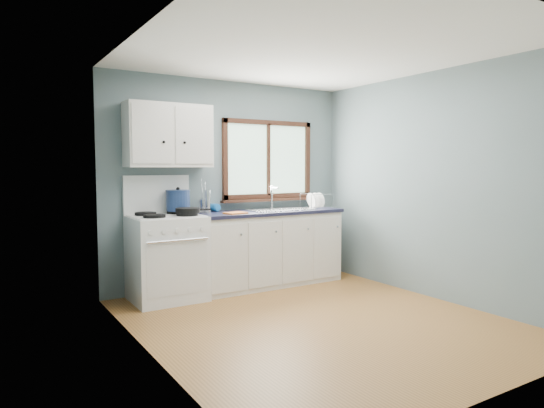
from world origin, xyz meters
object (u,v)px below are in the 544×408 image
stockpot (178,200)px  dish_rack (316,204)px  utensil_crock (204,205)px  gas_range (167,255)px  skillet (188,210)px  thermos (208,202)px  base_cabinets (268,251)px  sink (280,215)px

stockpot → dish_rack: stockpot is taller
stockpot → utensil_crock: bearing=7.9°
gas_range → skillet: size_ratio=3.42×
stockpot → dish_rack: size_ratio=0.86×
gas_range → dish_rack: bearing=1.8°
stockpot → thermos: stockpot is taller
stockpot → utensil_crock: (0.34, 0.05, -0.08)m
gas_range → base_cabinets: size_ratio=0.74×
sink → base_cabinets: bearing=179.9°
sink → utensil_crock: bearing=170.6°
skillet → dish_rack: bearing=8.0°
sink → stockpot: stockpot is taller
stockpot → thermos: bearing=-5.8°
gas_range → base_cabinets: gas_range is taller
utensil_crock → dish_rack: bearing=-4.0°
base_cabinets → stockpot: size_ratio=5.64×
sink → skillet: 1.30m
thermos → stockpot: bearing=174.2°
gas_range → base_cabinets: 1.31m
gas_range → base_cabinets: bearing=0.8°
sink → thermos: sink is taller
utensil_crock → skillet: bearing=-136.1°
thermos → base_cabinets: bearing=-5.6°
sink → thermos: (-0.95, 0.08, 0.20)m
skillet → utensil_crock: bearing=45.5°
sink → gas_range: bearing=-179.3°
base_cabinets → stockpot: stockpot is taller
stockpot → skillet: bearing=-88.4°
stockpot → utensil_crock: 0.35m
thermos → utensil_crock: bearing=93.8°
gas_range → dish_rack: size_ratio=3.55×
utensil_crock → dish_rack: 1.56m
base_cabinets → thermos: (-0.77, 0.08, 0.64)m
sink → dish_rack: (0.60, 0.05, 0.11)m
utensil_crock → sink: bearing=-9.4°
base_cabinets → skillet: (-1.11, -0.16, 0.58)m
dish_rack → base_cabinets: bearing=-174.6°
sink → utensil_crock: (-0.95, 0.16, 0.14)m
thermos → skillet: bearing=-144.9°
stockpot → dish_rack: (1.90, -0.06, -0.11)m
sink → stockpot: size_ratio=2.56×
utensil_crock → stockpot: bearing=-172.1°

